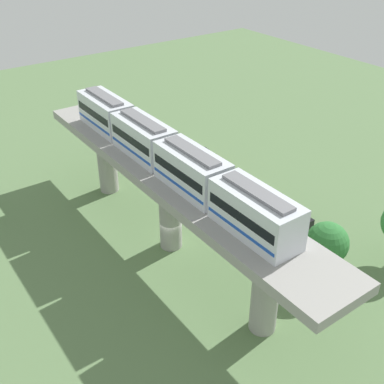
# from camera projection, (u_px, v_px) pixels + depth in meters

# --- Properties ---
(ground_plane) EXTENTS (120.00, 120.00, 0.00)m
(ground_plane) POSITION_uv_depth(u_px,v_px,m) (171.00, 245.00, 42.12)
(ground_plane) COLOR #5B7A4C
(viaduct) EXTENTS (5.20, 35.80, 7.32)m
(viaduct) POSITION_uv_depth(u_px,v_px,m) (170.00, 189.00, 39.13)
(viaduct) COLOR #999691
(viaduct) RESTS_ON ground
(train) EXTENTS (2.64, 27.45, 3.24)m
(train) POSITION_uv_depth(u_px,v_px,m) (166.00, 153.00, 37.76)
(train) COLOR silver
(train) RESTS_ON viaduct
(parked_car_yellow) EXTENTS (2.60, 4.47, 1.76)m
(parked_car_yellow) POSITION_uv_depth(u_px,v_px,m) (241.00, 197.00, 47.46)
(parked_car_yellow) COLOR yellow
(parked_car_yellow) RESTS_ON ground
(parked_car_orange) EXTENTS (2.26, 4.37, 1.76)m
(parked_car_orange) POSITION_uv_depth(u_px,v_px,m) (203.00, 160.00, 54.32)
(parked_car_orange) COLOR orange
(parked_car_orange) RESTS_ON ground
(parked_car_black) EXTENTS (1.95, 4.26, 1.76)m
(parked_car_black) POSITION_uv_depth(u_px,v_px,m) (291.00, 216.00, 44.73)
(parked_car_black) COLOR black
(parked_car_black) RESTS_ON ground
(tree_mid_lot) EXTENTS (3.34, 3.34, 5.15)m
(tree_mid_lot) POSITION_uv_depth(u_px,v_px,m) (327.00, 243.00, 36.68)
(tree_mid_lot) COLOR brown
(tree_mid_lot) RESTS_ON ground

